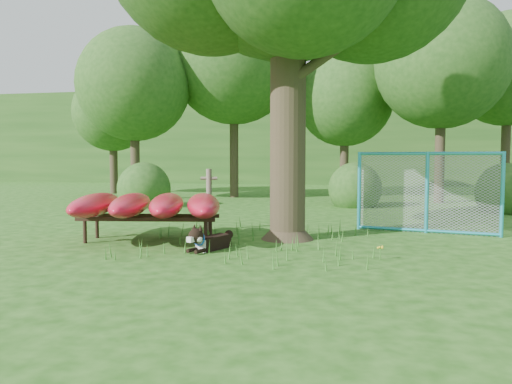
# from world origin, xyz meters

# --- Properties ---
(ground) EXTENTS (80.00, 80.00, 0.00)m
(ground) POSITION_xyz_m (0.00, 0.00, 0.00)
(ground) COLOR #1A4C0F
(ground) RESTS_ON ground
(wooden_post) EXTENTS (0.39, 0.16, 1.41)m
(wooden_post) POSITION_xyz_m (-1.22, 2.71, 0.74)
(wooden_post) COLOR #655C4B
(wooden_post) RESTS_ON ground
(kayak_rack) EXTENTS (3.51, 3.13, 0.95)m
(kayak_rack) POSITION_xyz_m (-1.94, 1.01, 0.72)
(kayak_rack) COLOR black
(kayak_rack) RESTS_ON ground
(husky_dog) EXTENTS (0.62, 1.08, 0.51)m
(husky_dog) POSITION_xyz_m (-0.49, 0.26, 0.18)
(husky_dog) COLOR black
(husky_dog) RESTS_ON ground
(fence_section) EXTENTS (3.02, 0.73, 2.99)m
(fence_section) POSITION_xyz_m (3.61, 3.26, 0.90)
(fence_section) COLOR #29A6C3
(fence_section) RESTS_ON ground
(wildflower_clump) EXTENTS (0.11, 0.09, 0.23)m
(wildflower_clump) POSITION_xyz_m (2.51, 0.07, 0.19)
(wildflower_clump) COLOR #3D7D29
(wildflower_clump) RESTS_ON ground
(bg_tree_a) EXTENTS (4.40, 4.40, 6.70)m
(bg_tree_a) POSITION_xyz_m (-6.50, 10.00, 4.48)
(bg_tree_a) COLOR #31291B
(bg_tree_a) RESTS_ON ground
(bg_tree_b) EXTENTS (5.20, 5.20, 8.22)m
(bg_tree_b) POSITION_xyz_m (-3.00, 12.00, 5.61)
(bg_tree_b) COLOR #31291B
(bg_tree_b) RESTS_ON ground
(bg_tree_c) EXTENTS (4.00, 4.00, 6.12)m
(bg_tree_c) POSITION_xyz_m (1.50, 13.00, 4.11)
(bg_tree_c) COLOR #31291B
(bg_tree_c) RESTS_ON ground
(bg_tree_d) EXTENTS (4.80, 4.80, 7.50)m
(bg_tree_d) POSITION_xyz_m (5.00, 11.00, 5.08)
(bg_tree_d) COLOR #31291B
(bg_tree_d) RESTS_ON ground
(bg_tree_e) EXTENTS (4.60, 4.60, 7.55)m
(bg_tree_e) POSITION_xyz_m (8.00, 14.00, 5.23)
(bg_tree_e) COLOR #31291B
(bg_tree_e) RESTS_ON ground
(bg_tree_f) EXTENTS (3.60, 3.60, 5.55)m
(bg_tree_f) POSITION_xyz_m (-9.00, 13.00, 3.73)
(bg_tree_f) COLOR #31291B
(bg_tree_f) RESTS_ON ground
(shrub_left) EXTENTS (1.80, 1.80, 1.80)m
(shrub_left) POSITION_xyz_m (-5.00, 7.50, 0.00)
(shrub_left) COLOR #234D19
(shrub_left) RESTS_ON ground
(shrub_right) EXTENTS (1.80, 1.80, 1.80)m
(shrub_right) POSITION_xyz_m (6.50, 8.00, 0.00)
(shrub_right) COLOR #234D19
(shrub_right) RESTS_ON ground
(shrub_mid) EXTENTS (1.80, 1.80, 1.80)m
(shrub_mid) POSITION_xyz_m (2.00, 9.00, 0.00)
(shrub_mid) COLOR #234D19
(shrub_mid) RESTS_ON ground
(wooded_hillside) EXTENTS (80.00, 12.00, 6.00)m
(wooded_hillside) POSITION_xyz_m (0.00, 28.00, 3.00)
(wooded_hillside) COLOR #234D19
(wooded_hillside) RESTS_ON ground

